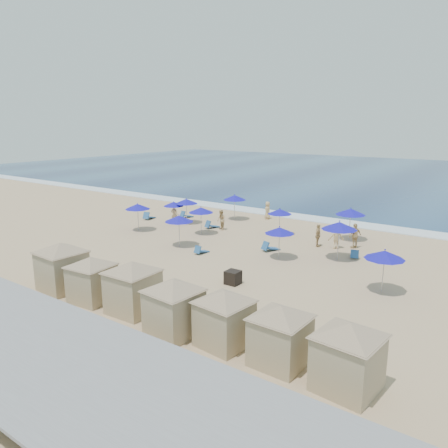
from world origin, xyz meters
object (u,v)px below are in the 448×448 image
(trash_bin, at_px, (233,277))
(umbrella_6, at_px, (280,212))
(cabana_4, at_px, (224,311))
(umbrella_9, at_px, (339,226))
(beachgoer_2, at_px, (318,235))
(beachgoer_4, at_px, (268,210))
(beachgoer_3, at_px, (336,237))
(cabana_5, at_px, (281,328))
(umbrella_2, at_px, (138,206))
(umbrella_0, at_px, (174,204))
(umbrella_1, at_px, (186,201))
(cabana_1, at_px, (91,273))
(umbrella_10, at_px, (385,255))
(umbrella_8, at_px, (351,212))
(cabana_3, at_px, (174,300))
(cabana_0, at_px, (61,260))
(umbrella_5, at_px, (179,219))
(beachgoer_5, at_px, (355,236))
(umbrella_7, at_px, (280,230))
(beachgoer_1, at_px, (221,220))
(beachgoer_0, at_px, (174,214))
(umbrella_4, at_px, (201,210))
(cabana_6, at_px, (349,348))
(umbrella_3, at_px, (235,198))

(trash_bin, relative_size, umbrella_6, 0.35)
(cabana_4, relative_size, umbrella_9, 1.54)
(beachgoer_2, distance_m, beachgoer_4, 9.98)
(beachgoer_2, xyz_separation_m, beachgoer_4, (-7.88, 6.13, -0.01))
(beachgoer_3, bearing_deg, beachgoer_4, -68.03)
(cabana_5, height_order, umbrella_2, cabana_5)
(umbrella_0, relative_size, umbrella_6, 0.94)
(umbrella_1, bearing_deg, cabana_4, -45.52)
(cabana_1, height_order, umbrella_10, cabana_1)
(umbrella_8, height_order, umbrella_9, umbrella_9)
(cabana_3, distance_m, umbrella_6, 18.58)
(cabana_0, xyz_separation_m, umbrella_5, (-0.56, 10.30, 0.41))
(umbrella_0, xyz_separation_m, umbrella_8, (15.05, 3.75, 0.46))
(cabana_0, bearing_deg, beachgoer_5, 59.56)
(trash_bin, height_order, umbrella_0, umbrella_0)
(beachgoer_3, bearing_deg, umbrella_0, -32.21)
(umbrella_7, distance_m, beachgoer_5, 6.49)
(cabana_3, bearing_deg, umbrella_0, 132.18)
(trash_bin, relative_size, umbrella_9, 0.29)
(umbrella_0, xyz_separation_m, umbrella_7, (12.90, -3.71, 0.15))
(umbrella_5, bearing_deg, cabana_0, -86.89)
(cabana_1, xyz_separation_m, beachgoer_1, (-3.67, 16.29, -0.63))
(umbrella_9, distance_m, umbrella_10, 5.93)
(umbrella_8, height_order, beachgoer_2, umbrella_8)
(umbrella_6, height_order, beachgoer_0, umbrella_6)
(umbrella_7, bearing_deg, beachgoer_1, 151.76)
(umbrella_4, distance_m, beachgoer_2, 9.71)
(cabana_6, bearing_deg, cabana_1, -179.13)
(umbrella_0, relative_size, umbrella_1, 0.89)
(trash_bin, distance_m, umbrella_2, 15.00)
(umbrella_3, bearing_deg, beachgoer_1, -71.20)
(cabana_3, distance_m, beachgoer_2, 16.56)
(cabana_4, distance_m, umbrella_7, 12.38)
(cabana_3, height_order, beachgoer_5, cabana_3)
(cabana_1, distance_m, umbrella_0, 17.90)
(umbrella_10, bearing_deg, umbrella_9, 134.74)
(beachgoer_3, xyz_separation_m, beachgoer_4, (-9.18, 5.85, -0.05))
(cabana_5, bearing_deg, umbrella_9, 102.80)
(cabana_6, xyz_separation_m, umbrella_6, (-12.24, 17.55, 0.39))
(umbrella_9, height_order, umbrella_10, umbrella_9)
(cabana_6, distance_m, umbrella_10, 9.88)
(umbrella_0, distance_m, beachgoer_1, 5.04)
(beachgoer_0, bearing_deg, umbrella_6, 168.88)
(umbrella_8, height_order, beachgoer_5, umbrella_8)
(beachgoer_5, bearing_deg, beachgoer_0, -57.82)
(cabana_6, xyz_separation_m, umbrella_10, (-1.64, 9.73, 0.57))
(beachgoer_0, bearing_deg, trash_bin, 121.22)
(cabana_1, distance_m, umbrella_6, 17.80)
(cabana_4, relative_size, umbrella_4, 1.78)
(umbrella_3, bearing_deg, cabana_3, -62.07)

